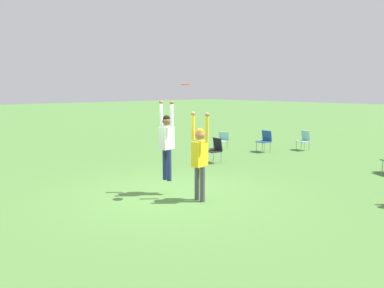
{
  "coord_description": "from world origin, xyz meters",
  "views": [
    {
      "loc": [
        7.17,
        -5.73,
        2.67
      ],
      "look_at": [
        0.36,
        0.41,
        1.3
      ],
      "focal_mm": 35.0,
      "sensor_mm": 36.0,
      "label": 1
    }
  ],
  "objects_px": {
    "camping_chair_0": "(304,139)",
    "camping_chair_2": "(215,148)",
    "camping_chair_4": "(265,139)",
    "camping_chair_5": "(222,139)",
    "person_defending": "(200,154)",
    "frisbee": "(186,84)",
    "person_jumping": "(167,139)"
  },
  "relations": [
    {
      "from": "camping_chair_4",
      "to": "camping_chair_5",
      "type": "height_order",
      "value": "camping_chair_4"
    },
    {
      "from": "frisbee",
      "to": "camping_chair_5",
      "type": "relative_size",
      "value": 0.33
    },
    {
      "from": "person_defending",
      "to": "frisbee",
      "type": "distance_m",
      "value": 1.68
    },
    {
      "from": "frisbee",
      "to": "camping_chair_0",
      "type": "xyz_separation_m",
      "value": [
        -2.03,
        8.56,
        -2.27
      ]
    },
    {
      "from": "camping_chair_0",
      "to": "camping_chair_4",
      "type": "relative_size",
      "value": 0.95
    },
    {
      "from": "person_jumping",
      "to": "camping_chair_2",
      "type": "xyz_separation_m",
      "value": [
        -2.01,
        3.8,
        -0.89
      ]
    },
    {
      "from": "camping_chair_2",
      "to": "camping_chair_4",
      "type": "distance_m",
      "value": 3.23
    },
    {
      "from": "person_defending",
      "to": "camping_chair_0",
      "type": "distance_m",
      "value": 8.78
    },
    {
      "from": "person_jumping",
      "to": "camping_chair_4",
      "type": "relative_size",
      "value": 2.23
    },
    {
      "from": "camping_chair_4",
      "to": "camping_chair_5",
      "type": "distance_m",
      "value": 1.93
    },
    {
      "from": "camping_chair_4",
      "to": "person_defending",
      "type": "bearing_deg",
      "value": 116.93
    },
    {
      "from": "camping_chair_2",
      "to": "person_jumping",
      "type": "bearing_deg",
      "value": 127.35
    },
    {
      "from": "person_defending",
      "to": "camping_chair_4",
      "type": "distance_m",
      "value": 7.56
    },
    {
      "from": "person_defending",
      "to": "camping_chair_0",
      "type": "height_order",
      "value": "person_defending"
    },
    {
      "from": "person_jumping",
      "to": "frisbee",
      "type": "height_order",
      "value": "frisbee"
    },
    {
      "from": "camping_chair_0",
      "to": "camping_chair_2",
      "type": "xyz_separation_m",
      "value": [
        -0.64,
        -4.85,
        0.03
      ]
    },
    {
      "from": "person_defending",
      "to": "camping_chair_5",
      "type": "xyz_separation_m",
      "value": [
        -5.0,
        6.04,
        -0.68
      ]
    },
    {
      "from": "camping_chair_5",
      "to": "person_defending",
      "type": "bearing_deg",
      "value": 114.66
    },
    {
      "from": "frisbee",
      "to": "camping_chair_2",
      "type": "height_order",
      "value": "frisbee"
    },
    {
      "from": "person_jumping",
      "to": "camping_chair_0",
      "type": "distance_m",
      "value": 8.8
    },
    {
      "from": "person_jumping",
      "to": "person_defending",
      "type": "relative_size",
      "value": 0.95
    },
    {
      "from": "person_jumping",
      "to": "camping_chair_2",
      "type": "height_order",
      "value": "person_jumping"
    },
    {
      "from": "person_jumping",
      "to": "frisbee",
      "type": "relative_size",
      "value": 7.95
    },
    {
      "from": "frisbee",
      "to": "person_defending",
      "type": "bearing_deg",
      "value": 20.53
    },
    {
      "from": "camping_chair_0",
      "to": "camping_chair_2",
      "type": "distance_m",
      "value": 4.89
    },
    {
      "from": "camping_chair_5",
      "to": "camping_chair_4",
      "type": "bearing_deg",
      "value": -171.23
    },
    {
      "from": "person_jumping",
      "to": "camping_chair_5",
      "type": "distance_m",
      "value": 7.49
    },
    {
      "from": "person_defending",
      "to": "camping_chair_4",
      "type": "height_order",
      "value": "person_defending"
    },
    {
      "from": "frisbee",
      "to": "camping_chair_0",
      "type": "bearing_deg",
      "value": 103.34
    },
    {
      "from": "camping_chair_2",
      "to": "camping_chair_0",
      "type": "bearing_deg",
      "value": -88.09
    },
    {
      "from": "frisbee",
      "to": "camping_chair_0",
      "type": "distance_m",
      "value": 9.09
    },
    {
      "from": "person_jumping",
      "to": "camping_chair_0",
      "type": "xyz_separation_m",
      "value": [
        -1.37,
        8.65,
        -0.92
      ]
    }
  ]
}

